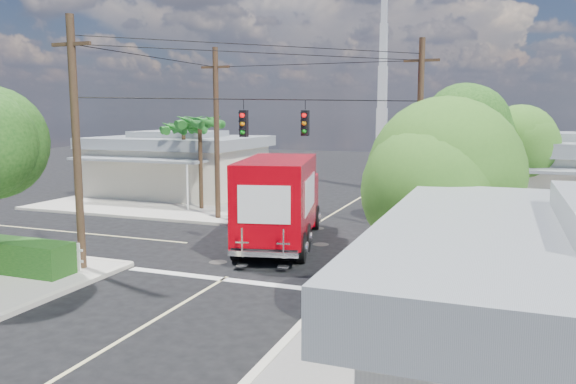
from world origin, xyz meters
The scene contains 17 objects.
ground centered at (0.00, 0.00, 0.00)m, with size 120.00×120.00×0.00m, color black.
sidewalk_ne centered at (10.88, 10.88, 0.07)m, with size 14.12×14.12×0.14m.
sidewalk_nw centered at (-10.88, 10.88, 0.07)m, with size 14.12×14.12×0.14m.
road_markings centered at (0.00, -1.47, 0.01)m, with size 32.00×32.00×0.01m.
building_ne centered at (12.50, 11.97, 2.32)m, with size 11.80×10.20×4.50m.
building_nw centered at (-12.00, 12.46, 2.22)m, with size 10.80×10.20×4.30m.
radio_tower centered at (0.50, 20.00, 5.64)m, with size 0.80×0.80×17.00m.
tree_ne_front centered at (7.21, 6.76, 4.77)m, with size 4.21×4.14×6.66m.
tree_ne_back centered at (9.81, 8.96, 4.19)m, with size 3.77×3.66×5.82m.
tree_se centered at (7.01, -7.24, 4.04)m, with size 3.67×3.54×5.62m.
palm_nw_front centered at (-7.50, 7.50, 5.04)m, with size 3.01×3.08×5.59m.
palm_nw_back centered at (-9.50, 9.00, 4.67)m, with size 3.01×3.08×5.19m.
utility_poles centered at (-1.58, 1.60, 4.67)m, with size 12.00×10.68×9.00m.
picket_fence centered at (-7.80, -5.60, 0.68)m, with size 5.94×0.06×1.00m.
vending_boxes centered at (6.50, 6.20, 0.69)m, with size 1.90×0.50×1.10m.
delivery_truck centered at (-0.10, 1.29, 1.92)m, with size 4.48×9.09×3.79m.
parked_car centered at (11.53, 2.48, 0.82)m, with size 2.73×5.93×1.65m, color silver.
Camera 1 is at (8.70, -20.96, 5.67)m, focal length 35.00 mm.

